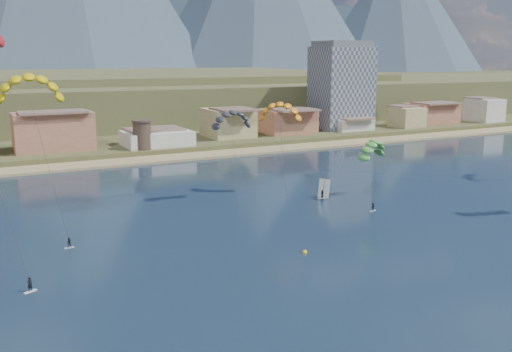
# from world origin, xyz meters

# --- Properties ---
(ground) EXTENTS (2400.00, 2400.00, 0.00)m
(ground) POSITION_xyz_m (0.00, 0.00, 0.00)
(ground) COLOR black
(ground) RESTS_ON ground
(beach) EXTENTS (2200.00, 12.00, 0.90)m
(beach) POSITION_xyz_m (0.00, 106.00, 0.25)
(beach) COLOR tan
(beach) RESTS_ON ground
(land) EXTENTS (2200.00, 900.00, 4.00)m
(land) POSITION_xyz_m (0.00, 560.00, 0.00)
(land) COLOR brown
(land) RESTS_ON ground
(foothills) EXTENTS (940.00, 210.00, 18.00)m
(foothills) POSITION_xyz_m (22.39, 232.47, 9.08)
(foothills) COLOR brown
(foothills) RESTS_ON ground
(apartment_tower) EXTENTS (20.00, 16.00, 32.00)m
(apartment_tower) POSITION_xyz_m (85.00, 128.00, 17.82)
(apartment_tower) COLOR gray
(apartment_tower) RESTS_ON ground
(watchtower) EXTENTS (5.82, 5.82, 8.60)m
(watchtower) POSITION_xyz_m (5.00, 114.00, 6.37)
(watchtower) COLOR #47382D
(watchtower) RESTS_ON ground
(kitesurfer_yellow) EXTENTS (11.02, 12.52, 27.37)m
(kitesurfer_yellow) POSITION_xyz_m (-31.13, 49.39, 24.51)
(kitesurfer_yellow) COLOR silver
(kitesurfer_yellow) RESTS_ON ground
(kitesurfer_green) EXTENTS (11.22, 12.02, 14.53)m
(kitesurfer_green) POSITION_xyz_m (32.37, 43.39, 10.80)
(kitesurfer_green) COLOR silver
(kitesurfer_green) RESTS_ON ground
(distant_kite_dark) EXTENTS (8.52, 5.70, 19.91)m
(distant_kite_dark) POSITION_xyz_m (6.17, 54.44, 17.16)
(distant_kite_dark) COLOR #262626
(distant_kite_dark) RESTS_ON ground
(distant_kite_orange) EXTENTS (9.58, 8.52, 20.97)m
(distant_kite_orange) POSITION_xyz_m (18.27, 56.45, 18.05)
(distant_kite_orange) COLOR #262626
(distant_kite_orange) RESTS_ON ground
(windsurfer) EXTENTS (2.27, 2.47, 3.98)m
(windsurfer) POSITION_xyz_m (23.77, 47.90, 1.26)
(windsurfer) COLOR silver
(windsurfer) RESTS_ON ground
(buoy) EXTENTS (0.76, 0.76, 0.76)m
(buoy) POSITION_xyz_m (2.60, 21.17, 0.13)
(buoy) COLOR yellow
(buoy) RESTS_ON ground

